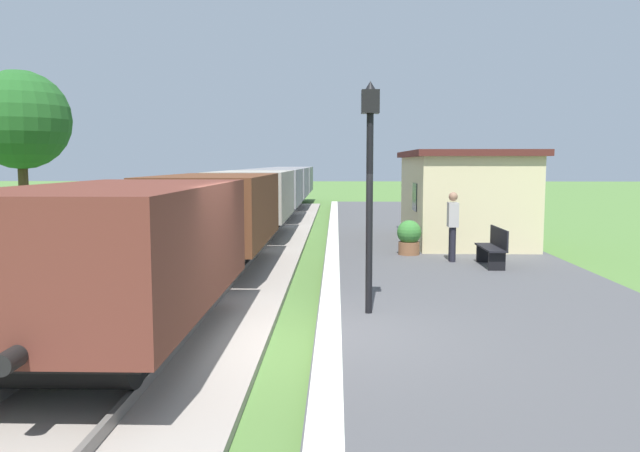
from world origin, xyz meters
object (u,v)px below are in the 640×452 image
Objects in this scene: station_hut at (463,196)px; bench_near_hut at (494,246)px; person_waiting at (453,224)px; lamp_post_near at (370,155)px; freight_train at (264,195)px; potted_planter at (409,237)px; tree_trackside_far at (20,121)px.

station_hut reaches higher than bench_near_hut.
person_waiting is 6.04m from lamp_post_near.
person_waiting is (5.76, -9.51, -0.21)m from freight_train.
person_waiting reaches higher than potted_planter.
person_waiting is at bearing 140.29° from bench_near_hut.
potted_planter is (-1.97, -2.86, -0.93)m from station_hut.
freight_train reaches higher than potted_planter.
lamp_post_near is (-3.17, -4.64, 2.08)m from bench_near_hut.
station_hut is (6.80, -5.54, 0.26)m from freight_train.
person_waiting is at bearing 66.38° from lamp_post_near.
potted_planter is 6.91m from lamp_post_near.
bench_near_hut is 0.88× the size of person_waiting.
station_hut is 4.13m from person_waiting.
potted_planter is at bearing -124.48° from station_hut.
bench_near_hut is 0.41× the size of lamp_post_near.
freight_train is at bearing 103.01° from lamp_post_near.
tree_trackside_far is (-12.03, 2.73, 2.71)m from person_waiting.
station_hut is at bearing 55.52° from potted_planter.
person_waiting is 1.52m from potted_planter.
bench_near_hut is (6.60, -10.21, -0.68)m from freight_train.
potted_planter is (4.83, -8.40, -0.67)m from freight_train.
bench_near_hut is at bearing -14.91° from tree_trackside_far.
bench_near_hut is at bearing 55.62° from lamp_post_near.
potted_planter is at bearing 134.40° from bench_near_hut.
lamp_post_near is (-3.37, -9.31, 1.15)m from station_hut.
station_hut is 1.57× the size of lamp_post_near.
freight_train is 22.92× the size of person_waiting.
potted_planter is at bearing -60.10° from freight_train.
bench_near_hut is 1.18m from person_waiting.
lamp_post_near is at bearing -124.38° from bench_near_hut.
tree_trackside_far is (-12.87, 3.43, 3.17)m from bench_near_hut.
potted_planter is at bearing -8.30° from tree_trackside_far.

